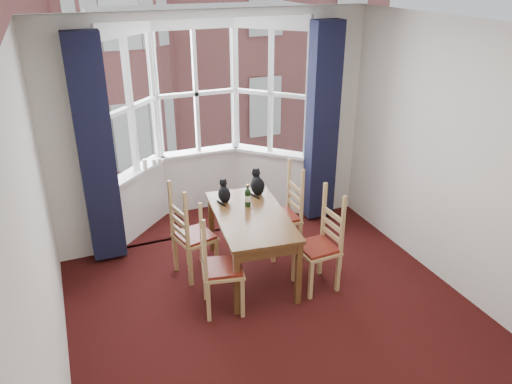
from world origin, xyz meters
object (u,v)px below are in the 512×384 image
wine_bottle (248,197)px  candle_tall (145,164)px  chair_left_near (214,270)px  chair_right_near (324,247)px  dining_table (251,222)px  candle_short (154,163)px  cat_left (224,193)px  cat_right (257,184)px  chair_right_far (288,216)px  chair_left_far (188,239)px  candle_extra (159,162)px

wine_bottle → candle_tall: wine_bottle is taller
chair_left_near → chair_right_near: size_ratio=1.00×
candle_tall → dining_table: bearing=-60.2°
chair_right_near → candle_short: 2.49m
cat_left → candle_tall: size_ratio=2.12×
cat_left → wine_bottle: same height
chair_left_near → cat_right: bearing=47.6°
dining_table → cat_left: (-0.16, 0.42, 0.20)m
chair_right_far → wine_bottle: wine_bottle is taller
chair_right_near → candle_tall: 2.54m
chair_left_far → wine_bottle: 0.82m
chair_left_near → chair_left_far: size_ratio=1.00×
dining_table → candle_extra: candle_extra is taller
candle_tall → cat_right: bearing=-42.1°
dining_table → chair_right_near: 0.84m
wine_bottle → candle_extra: (-0.71, 1.34, 0.04)m
dining_table → chair_left_near: 0.77m
dining_table → cat_right: cat_right is taller
chair_left_near → candle_extra: candle_extra is taller
chair_left_near → candle_tall: 2.03m
cat_left → chair_right_far: bearing=-8.4°
chair_left_far → candle_tall: 1.36m
dining_table → candle_short: 1.72m
chair_right_far → candle_tall: (-1.46, 1.19, 0.46)m
chair_left_near → chair_left_far: 0.69m
chair_left_far → cat_left: size_ratio=3.39×
cat_right → candle_tall: size_ratio=2.47×
chair_left_near → dining_table: bearing=38.0°
chair_right_near → candle_extra: bearing=123.1°
wine_bottle → chair_right_near: bearing=-48.1°
chair_left_near → candle_short: bearing=94.4°
cat_left → cat_right: size_ratio=0.86×
wine_bottle → dining_table: bearing=-101.7°
chair_right_near → cat_right: (-0.39, 0.96, 0.41)m
chair_right_far → candle_tall: bearing=140.9°
cat_left → candle_short: cat_left is taller
chair_left_near → candle_tall: candle_tall is taller
dining_table → cat_right: (0.27, 0.48, 0.22)m
candle_tall → candle_extra: (0.19, 0.05, -0.02)m
chair_right_near → chair_left_near: bearing=178.9°
candle_tall → cat_left: bearing=-57.0°
dining_table → chair_left_far: 0.73m
chair_left_near → chair_right_near: bearing=-1.1°
chair_right_far → wine_bottle: bearing=-169.2°
candle_short → candle_extra: size_ratio=1.05×
cat_left → chair_right_near: bearing=-47.8°
dining_table → cat_right: bearing=60.5°
cat_right → wine_bottle: size_ratio=1.19×
wine_bottle → candle_extra: 1.52m
chair_right_far → candle_extra: 1.83m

